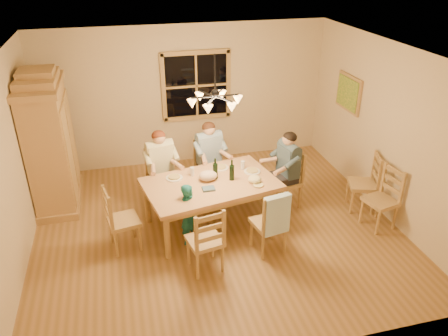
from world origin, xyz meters
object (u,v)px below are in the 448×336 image
object	(u,v)px
child	(190,214)
wine_bottle_b	(232,170)
armoire	(51,145)
chandelier	(215,100)
chair_near_right	(268,232)
wine_bottle_a	(215,168)
chair_end_left	(125,229)
chair_spare_front	(379,209)
chair_far_right	(210,177)
adult_woman	(160,159)
chair_spare_back	(361,192)
adult_slate_man	(287,161)
dining_table	(211,188)
chair_far_left	(163,188)
chair_end_right	(285,189)
chair_near_left	(205,250)
adult_plaid_man	(209,150)

from	to	relation	value
child	wine_bottle_b	bearing A→B (deg)	-24.57
armoire	child	distance (m)	2.65
chandelier	child	bearing A→B (deg)	-149.02
chair_near_right	wine_bottle_a	xyz separation A→B (m)	(-0.55, 0.93, 0.62)
armoire	chair_end_left	size ratio (longest dim) A/B	2.32
chair_end_left	chair_spare_front	bearing A→B (deg)	72.84
chair_far_right	adult_woman	size ratio (longest dim) A/B	1.13
chandelier	chair_spare_back	world-z (taller)	chandelier
adult_slate_man	chair_spare_front	distance (m)	1.60
adult_slate_man	wine_bottle_b	size ratio (longest dim) A/B	2.65
adult_slate_man	chandelier	bearing A→B (deg)	94.40
chair_near_right	chair_spare_front	xyz separation A→B (m)	(1.86, 0.14, 0.00)
dining_table	chair_end_left	size ratio (longest dim) A/B	2.17
dining_table	adult_slate_man	size ratio (longest dim) A/B	2.46
chair_far_left	chair_end_right	distance (m)	2.07
chair_end_left	chair_spare_front	world-z (taller)	same
adult_woman	wine_bottle_b	distance (m)	1.28
adult_slate_man	chair_near_right	bearing A→B (deg)	136.74
chandelier	chair_end_left	xyz separation A→B (m)	(-1.40, -0.17, -1.77)
chair_end_left	wine_bottle_a	distance (m)	1.61
chair_spare_back	chair_near_right	bearing A→B (deg)	128.01
wine_bottle_a	chair_end_left	bearing A→B (deg)	-165.51
chair_far_left	wine_bottle_b	distance (m)	1.42
chair_end_left	adult_slate_man	bearing A→B (deg)	90.00
chair_far_right	chair_near_right	bearing A→B (deg)	93.37
chair_far_right	wine_bottle_b	xyz separation A→B (m)	(0.13, -0.98, 0.62)
chair_near_right	wine_bottle_b	size ratio (longest dim) A/B	3.00
chair_near_left	chair_spare_back	xyz separation A→B (m)	(2.82, 0.86, 0.00)
chair_end_left	chair_spare_back	distance (m)	3.85
adult_woman	chandelier	bearing A→B (deg)	117.51
chandelier	adult_woman	world-z (taller)	chandelier
wine_bottle_b	chair_spare_front	distance (m)	2.37
chair_far_left	adult_plaid_man	distance (m)	1.02
chandelier	chair_far_left	xyz separation A→B (m)	(-0.72, 0.91, -1.77)
adult_slate_man	chair_spare_back	size ratio (longest dim) A/B	0.88
chair_far_left	chair_near_left	distance (m)	1.85
chair_far_right	chair_spare_front	distance (m)	2.85
chair_near_right	child	world-z (taller)	chair_near_right
chair_end_left	adult_slate_man	distance (m)	2.77
armoire	chair_far_right	size ratio (longest dim) A/B	2.32
armoire	wine_bottle_a	distance (m)	2.74
child	chair_far_left	bearing A→B (deg)	50.96
adult_slate_man	chair_spare_front	bearing A→B (deg)	-139.32
chair_far_left	wine_bottle_b	bearing A→B (deg)	129.54
chair_far_left	child	xyz separation A→B (m)	(0.26, -1.18, 0.18)
dining_table	chair_end_right	world-z (taller)	chair_end_right
adult_plaid_man	wine_bottle_a	size ratio (longest dim) A/B	2.65
adult_woman	chair_far_left	bearing A→B (deg)	-100.88
adult_plaid_man	chair_spare_back	distance (m)	2.63
chair_near_right	adult_slate_man	bearing A→B (deg)	46.74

